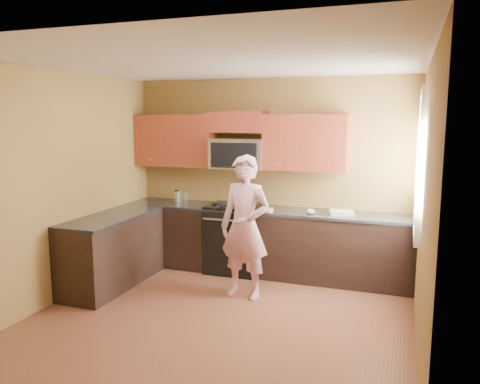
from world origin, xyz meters
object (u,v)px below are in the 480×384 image
at_px(butter_tub, 269,212).
at_px(travel_mug, 177,201).
at_px(woman, 245,227).
at_px(microwave, 238,168).
at_px(stove, 236,238).
at_px(frying_pan, 223,207).

xyz_separation_m(butter_tub, travel_mug, (-1.52, 0.34, 0.00)).
bearing_deg(woman, microwave, 122.12).
distance_m(stove, microwave, 0.98).
xyz_separation_m(woman, butter_tub, (0.09, 0.70, 0.06)).
height_order(stove, travel_mug, travel_mug).
xyz_separation_m(stove, travel_mug, (-0.99, 0.16, 0.45)).
bearing_deg(woman, travel_mug, 152.45).
distance_m(woman, frying_pan, 0.88).
height_order(frying_pan, butter_tub, frying_pan).
distance_m(woman, butter_tub, 0.71).
height_order(stove, frying_pan, frying_pan).
height_order(frying_pan, travel_mug, travel_mug).
relative_size(stove, butter_tub, 7.55).
xyz_separation_m(microwave, woman, (0.44, -1.00, -0.59)).
bearing_deg(frying_pan, stove, 60.38).
bearing_deg(butter_tub, travel_mug, 167.58).
distance_m(microwave, frying_pan, 0.61).
distance_m(frying_pan, butter_tub, 0.65).
relative_size(woman, butter_tub, 13.73).
bearing_deg(butter_tub, woman, -97.55).
xyz_separation_m(microwave, frying_pan, (-0.11, -0.32, -0.50)).
relative_size(butter_tub, travel_mug, 0.74).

